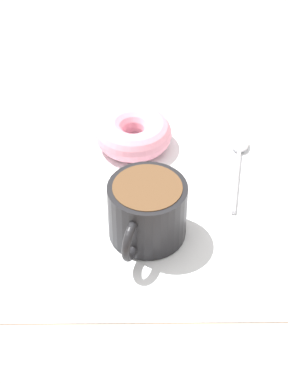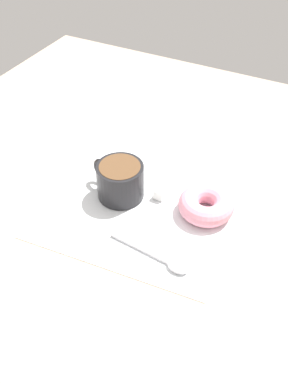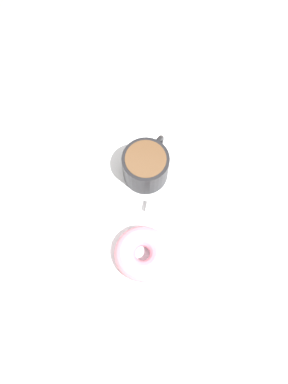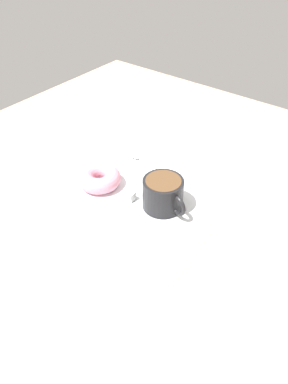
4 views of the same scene
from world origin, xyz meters
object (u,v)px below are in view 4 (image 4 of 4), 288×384
donut (99,178)px  spoon (142,159)px  sugar_cube (129,195)px  coffee_cup (163,193)px

donut → spoon: bearing=83.2°
spoon → sugar_cube: 15.35cm
donut → sugar_cube: (8.69, 0.22, -0.93)cm
coffee_cup → donut: coffee_cup is taller
sugar_cube → coffee_cup: bearing=18.9°
coffee_cup → donut: (-16.22, -2.80, -1.74)cm
coffee_cup → spoon: 18.57cm
coffee_cup → sugar_cube: 8.40cm
donut → sugar_cube: size_ratio=5.31×
spoon → sugar_cube: bearing=-62.7°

